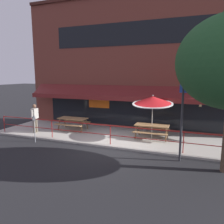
% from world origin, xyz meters
% --- Properties ---
extents(ground_plane, '(120.00, 120.00, 0.00)m').
position_xyz_m(ground_plane, '(0.00, 0.00, 0.00)').
color(ground_plane, black).
extents(patio_deck, '(15.00, 4.00, 0.10)m').
position_xyz_m(patio_deck, '(0.00, 2.00, 0.05)').
color(patio_deck, '#ADA89E').
rests_on(patio_deck, ground).
extents(restaurant_building, '(15.00, 1.60, 8.54)m').
position_xyz_m(restaurant_building, '(0.00, 4.23, 4.24)').
color(restaurant_building, brown).
rests_on(restaurant_building, ground).
extents(patio_railing, '(13.84, 0.04, 0.97)m').
position_xyz_m(patio_railing, '(0.00, 0.30, 0.80)').
color(patio_railing, maroon).
rests_on(patio_railing, patio_deck).
extents(picnic_table_left, '(1.80, 1.42, 0.76)m').
position_xyz_m(picnic_table_left, '(-3.22, 2.13, 0.71)').
color(picnic_table_left, '#997047').
rests_on(picnic_table_left, patio_deck).
extents(picnic_table_centre, '(1.80, 1.42, 0.76)m').
position_xyz_m(picnic_table_centre, '(1.73, 2.03, 0.71)').
color(picnic_table_centre, '#997047').
rests_on(picnic_table_centre, patio_deck).
extents(patio_umbrella_centre, '(2.14, 2.14, 2.40)m').
position_xyz_m(patio_umbrella_centre, '(1.73, 2.04, 2.18)').
color(patio_umbrella_centre, '#B7B2A8').
rests_on(patio_umbrella_centre, patio_deck).
extents(pedestrian_walking, '(0.26, 0.62, 1.71)m').
position_xyz_m(pedestrian_walking, '(-5.00, 0.81, 1.06)').
color(pedestrian_walking, '#665B4C').
rests_on(pedestrian_walking, patio_deck).
extents(parking_meter_near, '(0.15, 0.16, 1.42)m').
position_xyz_m(parking_meter_near, '(-3.94, -0.50, 1.15)').
color(parking_meter_near, gray).
rests_on(parking_meter_near, ground).
extents(street_sign_pole, '(0.28, 0.09, 4.20)m').
position_xyz_m(street_sign_pole, '(3.36, -0.45, 2.16)').
color(street_sign_pole, '#2D2D33').
rests_on(street_sign_pole, ground).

